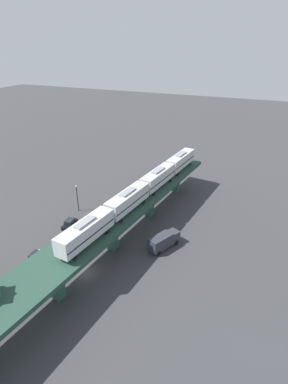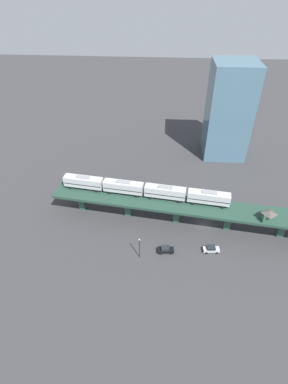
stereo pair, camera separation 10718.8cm
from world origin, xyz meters
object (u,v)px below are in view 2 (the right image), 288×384
object	(u,v)px
subway_train	(144,189)
office_tower	(229,111)
delivery_truck	(163,197)
street_lamp	(139,247)
street_car_silver	(211,249)
signal_hut	(269,216)
street_car_black	(166,250)

from	to	relation	value
subway_train	office_tower	bearing A→B (deg)	144.06
delivery_truck	street_lamp	distance (m)	25.10
office_tower	street_car_silver	bearing A→B (deg)	-10.41
signal_hut	street_car_silver	bearing A→B (deg)	-68.65
subway_train	signal_hut	size ratio (longest dim) A/B	13.76
signal_hut	street_lamp	bearing A→B (deg)	-75.00
delivery_truck	signal_hut	bearing A→B (deg)	61.82
signal_hut	street_lamp	world-z (taller)	signal_hut
delivery_truck	office_tower	bearing A→B (deg)	145.16
street_car_silver	office_tower	world-z (taller)	office_tower
subway_train	signal_hut	xyz separation A→B (m)	(8.36, 34.18, -0.74)
office_tower	delivery_truck	bearing A→B (deg)	-34.84
street_lamp	office_tower	bearing A→B (deg)	153.18
delivery_truck	street_lamp	xyz separation A→B (m)	(24.30, -5.84, 2.35)
street_car_black	delivery_truck	xyz separation A→B (m)	(-22.04, -1.05, 0.82)
office_tower	street_car_black	bearing A→B (deg)	-21.93
signal_hut	delivery_truck	bearing A→B (deg)	-118.18
signal_hut	street_lamp	distance (m)	35.65
signal_hut	delivery_truck	size ratio (longest dim) A/B	0.48
subway_train	street_car_black	xyz separation A→B (m)	(15.24, 6.95, -8.73)
street_car_black	subway_train	bearing A→B (deg)	-155.49
subway_train	street_lamp	xyz separation A→B (m)	(17.50, 0.06, -5.56)
street_car_silver	street_car_black	xyz separation A→B (m)	(1.10, -12.42, 0.00)
subway_train	delivery_truck	size ratio (longest dim) A/B	6.65
signal_hut	street_car_black	xyz separation A→B (m)	(6.89, -27.23, -7.99)
delivery_truck	office_tower	xyz separation A→B (m)	(-33.78, 23.52, 16.24)
signal_hut	street_lamp	size ratio (longest dim) A/B	0.52
street_lamp	subway_train	bearing A→B (deg)	-179.81
street_car_silver	street_car_black	bearing A→B (deg)	-84.95
street_car_black	office_tower	xyz separation A→B (m)	(-55.82, 22.47, 17.06)
subway_train	street_car_black	bearing A→B (deg)	24.51
street_car_silver	delivery_truck	world-z (taller)	delivery_truck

